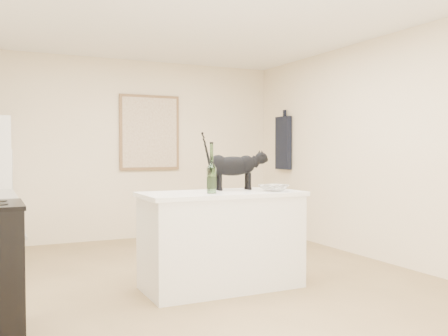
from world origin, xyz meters
TOP-DOWN VIEW (x-y plane):
  - floor at (0.00, 0.00)m, footprint 5.50×5.50m
  - ceiling at (0.00, 0.00)m, footprint 5.50×5.50m
  - wall_back at (0.00, 2.75)m, footprint 4.50×0.00m
  - wall_front at (0.00, -2.75)m, footprint 4.50×0.00m
  - wall_right at (2.25, 0.00)m, footprint 0.00×5.50m
  - island_base at (0.10, -0.20)m, footprint 1.44×0.67m
  - island_top at (0.10, -0.20)m, footprint 1.50×0.70m
  - artwork_frame at (0.30, 2.72)m, footprint 0.90×0.03m
  - artwork_canvas at (0.30, 2.70)m, footprint 0.82×0.00m
  - hanging_garment at (2.19, 2.05)m, footprint 0.08×0.34m
  - black_cat at (0.29, -0.05)m, footprint 0.62×0.25m
  - wine_bottle at (-0.05, -0.31)m, footprint 0.11×0.11m
  - glass_bowl at (0.57, -0.36)m, footprint 0.33×0.33m
  - fridge_paper at (-1.60, 2.33)m, footprint 0.05×0.13m

SIDE VIEW (x-z plane):
  - floor at x=0.00m, z-range 0.00..0.00m
  - island_base at x=0.10m, z-range 0.00..0.86m
  - island_top at x=0.10m, z-range 0.86..0.90m
  - glass_bowl at x=0.57m, z-range 0.90..0.96m
  - wine_bottle at x=-0.05m, z-range 0.90..1.31m
  - black_cat at x=0.29m, z-range 0.90..1.32m
  - fridge_paper at x=-1.60m, z-range 1.05..1.22m
  - wall_back at x=0.00m, z-range -0.95..3.55m
  - wall_front at x=0.00m, z-range -0.95..3.55m
  - wall_right at x=2.25m, z-range -1.45..4.05m
  - hanging_garment at x=2.19m, z-range 1.00..1.80m
  - artwork_frame at x=0.30m, z-range 1.00..2.10m
  - artwork_canvas at x=0.30m, z-range 1.04..2.06m
  - ceiling at x=0.00m, z-range 2.60..2.60m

